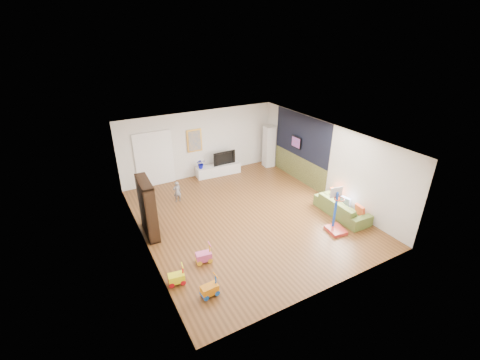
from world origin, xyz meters
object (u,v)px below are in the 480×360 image
bookshelf (148,208)px  sofa (342,208)px  media_console (218,170)px  basketball_hoop (339,212)px

bookshelf → sofa: bookshelf is taller
sofa → bookshelf: bearing=72.5°
media_console → basketball_hoop: (1.35, -5.50, 0.49)m
bookshelf → sofa: (5.78, -2.00, -0.59)m
bookshelf → basketball_hoop: bearing=-26.0°
media_console → basketball_hoop: basketball_hoop is taller
media_console → bookshelf: size_ratio=1.07×
bookshelf → sofa: size_ratio=0.90×
sofa → basketball_hoop: bearing=128.6°
basketball_hoop → media_console: bearing=111.8°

